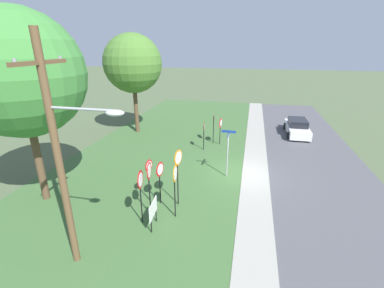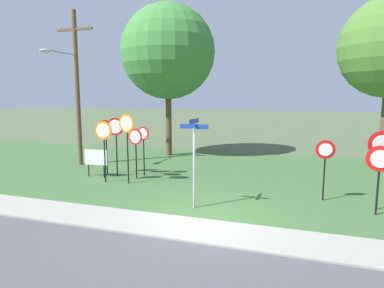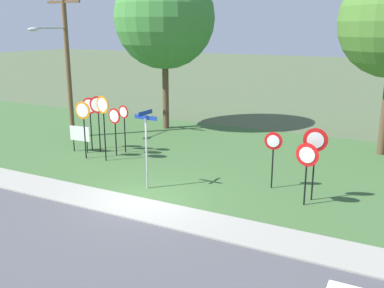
{
  "view_description": "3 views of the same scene",
  "coord_description": "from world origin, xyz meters",
  "px_view_note": "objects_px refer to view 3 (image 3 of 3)",
  "views": [
    {
      "loc": [
        -15.19,
        -0.25,
        7.5
      ],
      "look_at": [
        0.47,
        3.28,
        1.56
      ],
      "focal_mm": 25.03,
      "sensor_mm": 36.0,
      "label": 1
    },
    {
      "loc": [
        2.65,
        -9.02,
        3.65
      ],
      "look_at": [
        -1.19,
        2.63,
        1.89
      ],
      "focal_mm": 30.87,
      "sensor_mm": 36.0,
      "label": 2
    },
    {
      "loc": [
        7.99,
        -11.84,
        5.83
      ],
      "look_at": [
        -0.2,
        3.78,
        1.1
      ],
      "focal_mm": 40.96,
      "sensor_mm": 36.0,
      "label": 3
    }
  ],
  "objects_px": {
    "yield_sign_near_left": "(315,147)",
    "utility_pole": "(65,56)",
    "stop_sign_far_right": "(83,117)",
    "stop_sign_center_tall": "(124,119)",
    "stop_sign_far_center": "(103,114)",
    "stop_sign_far_left": "(90,112)",
    "stop_sign_near_right": "(98,111)",
    "yield_sign_near_right": "(307,160)",
    "notice_board": "(80,135)",
    "stop_sign_near_left": "(115,122)",
    "street_name_post": "(146,143)",
    "oak_tree_left": "(164,18)",
    "yield_sign_far_left": "(273,147)"
  },
  "relations": [
    {
      "from": "stop_sign_near_right",
      "to": "yield_sign_near_right",
      "type": "height_order",
      "value": "stop_sign_near_right"
    },
    {
      "from": "stop_sign_far_right",
      "to": "stop_sign_far_left",
      "type": "bearing_deg",
      "value": 115.25
    },
    {
      "from": "stop_sign_near_right",
      "to": "notice_board",
      "type": "relative_size",
      "value": 2.14
    },
    {
      "from": "stop_sign_far_right",
      "to": "oak_tree_left",
      "type": "bearing_deg",
      "value": 84.98
    },
    {
      "from": "yield_sign_near_right",
      "to": "notice_board",
      "type": "height_order",
      "value": "yield_sign_near_right"
    },
    {
      "from": "yield_sign_near_left",
      "to": "notice_board",
      "type": "xyz_separation_m",
      "value": [
        -11.16,
        0.98,
        -1.09
      ]
    },
    {
      "from": "stop_sign_far_right",
      "to": "stop_sign_center_tall",
      "type": "relative_size",
      "value": 1.15
    },
    {
      "from": "stop_sign_near_right",
      "to": "stop_sign_far_center",
      "type": "xyz_separation_m",
      "value": [
        1.14,
        -1.01,
        0.17
      ]
    },
    {
      "from": "yield_sign_far_left",
      "to": "oak_tree_left",
      "type": "distance_m",
      "value": 11.88
    },
    {
      "from": "stop_sign_near_right",
      "to": "oak_tree_left",
      "type": "relative_size",
      "value": 0.3
    },
    {
      "from": "stop_sign_near_right",
      "to": "yield_sign_near_right",
      "type": "relative_size",
      "value": 1.24
    },
    {
      "from": "notice_board",
      "to": "stop_sign_near_left",
      "type": "bearing_deg",
      "value": 4.59
    },
    {
      "from": "yield_sign_near_right",
      "to": "utility_pole",
      "type": "height_order",
      "value": "utility_pole"
    },
    {
      "from": "street_name_post",
      "to": "stop_sign_far_center",
      "type": "bearing_deg",
      "value": 153.08
    },
    {
      "from": "street_name_post",
      "to": "notice_board",
      "type": "distance_m",
      "value": 6.16
    },
    {
      "from": "yield_sign_far_left",
      "to": "oak_tree_left",
      "type": "height_order",
      "value": "oak_tree_left"
    },
    {
      "from": "stop_sign_near_left",
      "to": "stop_sign_far_center",
      "type": "distance_m",
      "value": 1.04
    },
    {
      "from": "stop_sign_far_center",
      "to": "yield_sign_near_left",
      "type": "xyz_separation_m",
      "value": [
        9.21,
        -0.39,
        -0.22
      ]
    },
    {
      "from": "yield_sign_near_left",
      "to": "stop_sign_center_tall",
      "type": "bearing_deg",
      "value": 160.95
    },
    {
      "from": "stop_sign_near_left",
      "to": "yield_sign_near_left",
      "type": "distance_m",
      "value": 9.39
    },
    {
      "from": "stop_sign_far_left",
      "to": "stop_sign_far_right",
      "type": "relative_size",
      "value": 0.98
    },
    {
      "from": "stop_sign_center_tall",
      "to": "stop_sign_far_center",
      "type": "bearing_deg",
      "value": -79.9
    },
    {
      "from": "yield_sign_far_left",
      "to": "stop_sign_center_tall",
      "type": "bearing_deg",
      "value": 164.75
    },
    {
      "from": "oak_tree_left",
      "to": "yield_sign_far_left",
      "type": "bearing_deg",
      "value": -38.22
    },
    {
      "from": "stop_sign_near_right",
      "to": "yield_sign_near_right",
      "type": "xyz_separation_m",
      "value": [
        10.22,
        -1.95,
        -0.38
      ]
    },
    {
      "from": "utility_pole",
      "to": "yield_sign_far_left",
      "type": "bearing_deg",
      "value": -11.39
    },
    {
      "from": "yield_sign_near_left",
      "to": "notice_board",
      "type": "distance_m",
      "value": 11.25
    },
    {
      "from": "notice_board",
      "to": "street_name_post",
      "type": "bearing_deg",
      "value": -30.02
    },
    {
      "from": "stop_sign_center_tall",
      "to": "street_name_post",
      "type": "bearing_deg",
      "value": -34.77
    },
    {
      "from": "stop_sign_far_center",
      "to": "stop_sign_far_right",
      "type": "bearing_deg",
      "value": -160.8
    },
    {
      "from": "stop_sign_far_right",
      "to": "utility_pole",
      "type": "relative_size",
      "value": 0.33
    },
    {
      "from": "stop_sign_near_left",
      "to": "yield_sign_far_left",
      "type": "distance_m",
      "value": 7.75
    },
    {
      "from": "stop_sign_far_center",
      "to": "stop_sign_center_tall",
      "type": "relative_size",
      "value": 1.28
    },
    {
      "from": "yield_sign_near_left",
      "to": "utility_pole",
      "type": "relative_size",
      "value": 0.32
    },
    {
      "from": "yield_sign_far_left",
      "to": "utility_pole",
      "type": "xyz_separation_m",
      "value": [
        -12.0,
        2.42,
        2.75
      ]
    },
    {
      "from": "utility_pole",
      "to": "yield_sign_near_left",
      "type": "bearing_deg",
      "value": -12.1
    },
    {
      "from": "stop_sign_near_left",
      "to": "yield_sign_near_left",
      "type": "xyz_separation_m",
      "value": [
        9.3,
        -1.28,
        0.31
      ]
    },
    {
      "from": "stop_sign_far_center",
      "to": "utility_pole",
      "type": "height_order",
      "value": "utility_pole"
    },
    {
      "from": "stop_sign_far_center",
      "to": "stop_sign_far_right",
      "type": "distance_m",
      "value": 1.05
    },
    {
      "from": "stop_sign_near_right",
      "to": "notice_board",
      "type": "height_order",
      "value": "stop_sign_near_right"
    },
    {
      "from": "yield_sign_far_left",
      "to": "stop_sign_far_left",
      "type": "bearing_deg",
      "value": 168.58
    },
    {
      "from": "notice_board",
      "to": "oak_tree_left",
      "type": "height_order",
      "value": "oak_tree_left"
    },
    {
      "from": "stop_sign_near_left",
      "to": "yield_sign_near_right",
      "type": "relative_size",
      "value": 1.03
    },
    {
      "from": "stop_sign_far_right",
      "to": "street_name_post",
      "type": "bearing_deg",
      "value": -26.82
    },
    {
      "from": "yield_sign_near_left",
      "to": "yield_sign_far_left",
      "type": "height_order",
      "value": "yield_sign_near_left"
    },
    {
      "from": "stop_sign_far_center",
      "to": "stop_sign_center_tall",
      "type": "distance_m",
      "value": 1.58
    },
    {
      "from": "stop_sign_far_right",
      "to": "yield_sign_far_left",
      "type": "distance_m",
      "value": 8.65
    },
    {
      "from": "yield_sign_near_left",
      "to": "oak_tree_left",
      "type": "bearing_deg",
      "value": 136.96
    },
    {
      "from": "stop_sign_near_left",
      "to": "oak_tree_left",
      "type": "height_order",
      "value": "oak_tree_left"
    },
    {
      "from": "stop_sign_near_left",
      "to": "notice_board",
      "type": "relative_size",
      "value": 1.78
    }
  ]
}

